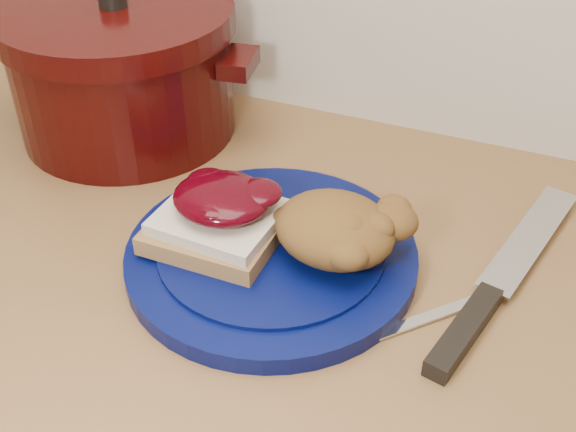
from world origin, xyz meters
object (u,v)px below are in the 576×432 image
at_px(butter_knife, 430,316).
at_px(pepper_grinder, 41,71).
at_px(plate, 271,256).
at_px(chef_knife, 484,303).
at_px(dutch_oven, 123,69).

bearing_deg(butter_knife, pepper_grinder, 114.04).
relative_size(plate, butter_knife, 1.92).
xyz_separation_m(chef_knife, dutch_oven, (-0.49, 0.17, 0.08)).
distance_m(chef_knife, butter_knife, 0.05).
bearing_deg(dutch_oven, chef_knife, -18.65).
bearing_deg(plate, chef_knife, 3.83).
relative_size(dutch_oven, pepper_grinder, 3.05).
relative_size(plate, pepper_grinder, 2.59).
bearing_deg(plate, butter_knife, -5.40).
bearing_deg(pepper_grinder, dutch_oven, 0.00).
bearing_deg(chef_knife, plate, 107.02).
bearing_deg(chef_knife, dutch_oven, 84.54).
bearing_deg(dutch_oven, plate, -32.77).
height_order(chef_knife, butter_knife, chef_knife).
height_order(butter_knife, dutch_oven, dutch_oven).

